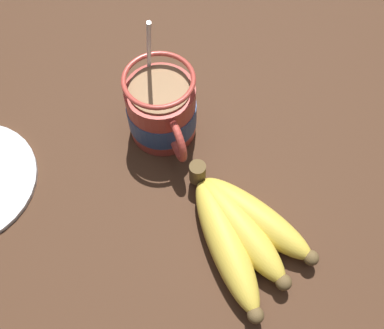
{
  "coord_description": "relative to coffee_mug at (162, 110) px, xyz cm",
  "views": [
    {
      "loc": [
        24.92,
        -4.72,
        51.18
      ],
      "look_at": [
        2.38,
        4.27,
        8.02
      ],
      "focal_mm": 40.0,
      "sensor_mm": 36.0,
      "label": 1
    }
  ],
  "objects": [
    {
      "name": "table",
      "position": [
        6.35,
        -3.69,
        -6.09
      ],
      "size": [
        131.47,
        131.47,
        3.52
      ],
      "color": "#422819",
      "rests_on": "ground"
    },
    {
      "name": "coffee_mug",
      "position": [
        0.0,
        0.0,
        0.0
      ],
      "size": [
        13.93,
        8.8,
        17.14
      ],
      "color": "#B23D33",
      "rests_on": "table"
    },
    {
      "name": "banana_bunch",
      "position": [
        17.36,
        2.99,
        -2.35
      ],
      "size": [
        19.11,
        11.95,
        4.21
      ],
      "color": "brown",
      "rests_on": "table"
    }
  ]
}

